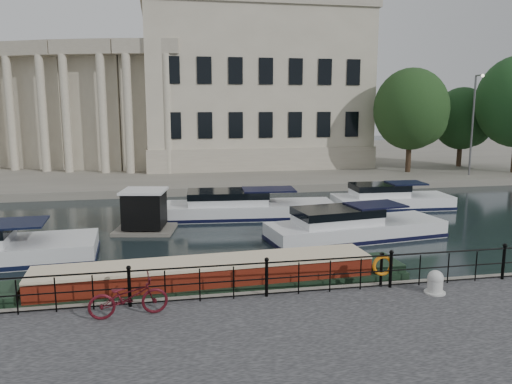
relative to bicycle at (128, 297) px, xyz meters
The scene contains 11 objects.
ground_plane 5.08m from the bicycle, 36.31° to the left, with size 160.00×160.00×0.00m, color black.
far_bank 42.13m from the bicycle, 84.56° to the left, with size 120.00×42.00×0.55m, color #6B665B.
railing 4.05m from the bicycle, ahead, with size 24.14×0.14×1.22m.
civic_building 38.22m from the bicycle, 85.45° to the left, with size 53.55×31.84×16.85m.
bicycle is the anchor object (origin of this frame).
mooring_bollard 9.12m from the bicycle, ahead, with size 0.64×0.64×0.72m.
life_ring_post 7.78m from the bicycle, ahead, with size 0.67×0.19×1.10m.
narrowboat 3.50m from the bicycle, 46.16° to the left, with size 13.89×2.51×1.51m.
harbour_hut 11.63m from the bicycle, 89.35° to the left, with size 3.26×2.89×2.18m.
cabin_cruisers 12.10m from the bicycle, 65.01° to the left, with size 28.71×10.00×1.99m.
trees 37.82m from the bicycle, 42.98° to the left, with size 15.31×10.90×9.83m.
Camera 1 is at (-3.03, -16.20, 6.24)m, focal length 35.00 mm.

